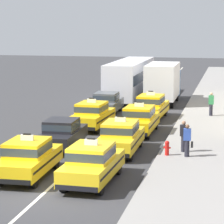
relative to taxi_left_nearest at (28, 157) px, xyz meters
The scene contains 17 objects.
ground_plane 2.98m from the taxi_left_nearest, 60.27° to the right, with size 160.00×160.00×0.00m, color #353538.
lane_stripe_left_right 17.61m from the taxi_left_nearest, 85.40° to the left, with size 0.14×80.00×0.01m, color silver.
sidewalk_curb 14.38m from the taxi_left_nearest, 60.78° to the left, with size 4.00×90.00×0.15m, color gray.
taxi_left_nearest is the anchor object (origin of this frame).
sedan_left_second 5.56m from the taxi_left_nearest, 92.11° to the left, with size 1.85×4.34×1.58m.
taxi_left_third 11.30m from the taxi_left_nearest, 90.08° to the left, with size 2.02×4.64×1.96m.
sedan_left_fourth 16.78m from the taxi_left_nearest, 91.17° to the left, with size 1.84×4.33×1.58m.
bus_left_fifth 25.43m from the taxi_left_nearest, 90.45° to the left, with size 2.59×11.22×3.22m.
taxi_right_nearest 2.94m from the taxi_left_nearest, ahead, with size 1.93×4.60×1.96m.
taxi_right_second 6.02m from the taxi_left_nearest, 59.74° to the left, with size 1.86×4.58×1.96m.
taxi_right_third 10.78m from the taxi_left_nearest, 73.02° to the left, with size 1.86×4.58×1.96m.
taxi_right_fourth 15.77m from the taxi_left_nearest, 78.76° to the left, with size 2.01×4.63×1.96m.
box_truck_right_fifth 23.15m from the taxi_left_nearest, 82.56° to the left, with size 2.34×6.98×3.27m.
pedestrian_near_crosswalk 8.35m from the taxi_left_nearest, 41.99° to the left, with size 0.36×0.24×1.59m.
pedestrian_mid_block 18.25m from the taxi_left_nearest, 67.13° to the left, with size 0.36×0.24×1.63m.
pedestrian_by_storefront 7.95m from the taxi_left_nearest, 35.33° to the left, with size 0.47×0.24×1.60m.
fire_hydrant 7.21m from the taxi_left_nearest, 40.32° to the left, with size 0.36×0.22×0.73m.
Camera 1 is at (7.24, -20.13, 6.84)m, focal length 90.95 mm.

